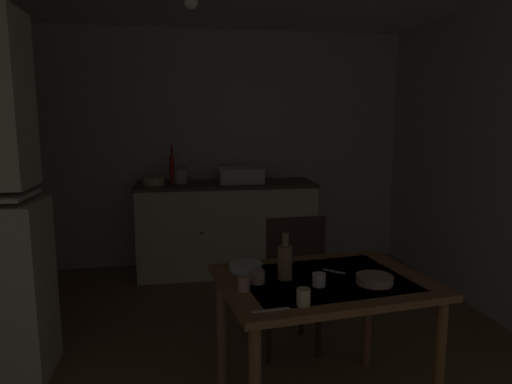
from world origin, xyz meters
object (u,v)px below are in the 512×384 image
at_px(mug_dark, 244,284).
at_px(glass_bottle, 285,261).
at_px(dining_table, 323,297).
at_px(sink_basin, 241,175).
at_px(hand_pump, 172,167).
at_px(serving_bowl_wide, 374,279).
at_px(mixing_bowl_counter, 154,181).
at_px(chair_far_side, 290,281).

xyz_separation_m(mug_dark, glass_bottle, (0.23, 0.13, 0.06)).
xyz_separation_m(dining_table, mug_dark, (-0.43, -0.10, 0.13)).
xyz_separation_m(sink_basin, dining_table, (0.12, -2.40, -0.35)).
xyz_separation_m(hand_pump, serving_bowl_wide, (1.03, -2.56, -0.32)).
bearing_deg(hand_pump, serving_bowl_wide, -68.00).
xyz_separation_m(sink_basin, glass_bottle, (-0.09, -2.38, -0.16)).
height_order(hand_pump, mixing_bowl_counter, hand_pump).
height_order(mixing_bowl_counter, glass_bottle, mixing_bowl_counter).
relative_size(hand_pump, chair_far_side, 0.40).
relative_size(sink_basin, mixing_bowl_counter, 2.07).
xyz_separation_m(hand_pump, glass_bottle, (0.60, -2.42, -0.25)).
bearing_deg(hand_pump, mixing_bowl_counter, -151.82).
bearing_deg(serving_bowl_wide, dining_table, 154.07).
bearing_deg(sink_basin, chair_far_side, -87.13).
xyz_separation_m(serving_bowl_wide, mug_dark, (-0.67, 0.01, 0.01)).
bearing_deg(glass_bottle, mixing_bowl_counter, 108.55).
xyz_separation_m(dining_table, glass_bottle, (-0.20, 0.03, 0.20)).
relative_size(hand_pump, glass_bottle, 1.59).
relative_size(hand_pump, dining_table, 0.34).
distance_m(hand_pump, chair_far_side, 2.06).
distance_m(chair_far_side, glass_bottle, 0.71).
bearing_deg(glass_bottle, hand_pump, 103.98).
bearing_deg(hand_pump, mug_dark, -81.76).
xyz_separation_m(sink_basin, chair_far_side, (0.09, -1.78, -0.49)).
bearing_deg(glass_bottle, mug_dark, -151.35).
relative_size(hand_pump, mug_dark, 5.59).
relative_size(serving_bowl_wide, glass_bottle, 0.76).
distance_m(dining_table, serving_bowl_wide, 0.28).
bearing_deg(mixing_bowl_counter, mug_dark, -77.44).
distance_m(chair_far_side, mug_dark, 0.88).
xyz_separation_m(hand_pump, dining_table, (0.80, -2.45, -0.44)).
height_order(chair_far_side, glass_bottle, glass_bottle).
relative_size(sink_basin, mug_dark, 6.31).
distance_m(dining_table, chair_far_side, 0.64).
bearing_deg(serving_bowl_wide, glass_bottle, 162.11).
height_order(sink_basin, chair_far_side, sink_basin).
bearing_deg(mug_dark, dining_table, 13.01).
xyz_separation_m(chair_far_side, mug_dark, (-0.41, -0.73, 0.27)).
bearing_deg(sink_basin, glass_bottle, -92.07).
height_order(hand_pump, serving_bowl_wide, hand_pump).
relative_size(hand_pump, serving_bowl_wide, 2.10).
relative_size(chair_far_side, glass_bottle, 3.94).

